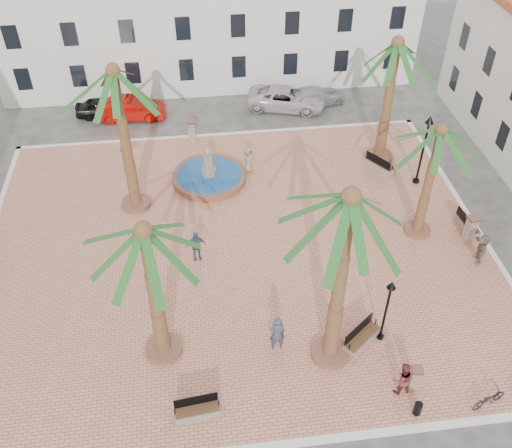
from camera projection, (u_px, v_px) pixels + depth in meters
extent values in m
plane|color=#56544F|center=(237.00, 249.00, 29.74)|extent=(120.00, 120.00, 0.00)
cube|color=tan|center=(237.00, 248.00, 29.69)|extent=(26.00, 22.00, 0.15)
cube|color=silver|center=(220.00, 135.00, 37.92)|extent=(26.30, 0.30, 0.16)
cube|color=silver|center=(267.00, 447.00, 21.46)|extent=(26.30, 0.30, 0.16)
cube|color=silver|center=(475.00, 227.00, 30.93)|extent=(0.30, 22.30, 0.16)
cube|color=silver|center=(208.00, 18.00, 41.74)|extent=(30.00, 7.00, 9.00)
cube|color=black|center=(23.00, 79.00, 39.39)|extent=(1.00, 0.12, 1.60)
cube|color=black|center=(79.00, 76.00, 39.75)|extent=(1.00, 0.12, 1.60)
cube|color=black|center=(133.00, 73.00, 40.11)|extent=(1.00, 0.12, 1.60)
cube|color=black|center=(186.00, 70.00, 40.47)|extent=(1.00, 0.12, 1.60)
cube|color=black|center=(239.00, 67.00, 40.83)|extent=(1.00, 0.12, 1.60)
cube|color=black|center=(290.00, 64.00, 41.19)|extent=(1.00, 0.12, 1.60)
cube|color=black|center=(341.00, 61.00, 41.55)|extent=(1.00, 0.12, 1.60)
cube|color=black|center=(391.00, 58.00, 41.91)|extent=(1.00, 0.12, 1.60)
cube|color=black|center=(11.00, 37.00, 37.42)|extent=(1.00, 0.12, 1.60)
cube|color=black|center=(69.00, 34.00, 37.78)|extent=(1.00, 0.12, 1.60)
cube|color=black|center=(127.00, 31.00, 38.14)|extent=(1.00, 0.12, 1.60)
cube|color=black|center=(183.00, 28.00, 38.50)|extent=(1.00, 0.12, 1.60)
cube|color=black|center=(238.00, 26.00, 38.86)|extent=(1.00, 0.12, 1.60)
cube|color=black|center=(292.00, 23.00, 39.22)|extent=(1.00, 0.12, 1.60)
cube|color=black|center=(345.00, 20.00, 39.58)|extent=(1.00, 0.12, 1.60)
cube|color=black|center=(397.00, 18.00, 39.94)|extent=(1.00, 0.12, 1.60)
cube|color=black|center=(503.00, 136.00, 33.90)|extent=(0.12, 1.00, 1.60)
cube|color=black|center=(477.00, 105.00, 36.67)|extent=(0.12, 1.00, 1.60)
cube|color=black|center=(455.00, 79.00, 39.45)|extent=(0.12, 1.00, 1.60)
cube|color=black|center=(490.00, 61.00, 34.70)|extent=(0.12, 1.00, 1.60)
cube|color=black|center=(465.00, 37.00, 37.48)|extent=(0.12, 1.00, 1.60)
cylinder|color=brown|center=(209.00, 177.00, 33.88)|extent=(4.38, 4.38, 0.42)
cylinder|color=#194C8C|center=(209.00, 175.00, 33.76)|extent=(3.86, 3.86, 0.06)
cylinder|color=gray|center=(209.00, 174.00, 33.74)|extent=(0.94, 0.94, 0.83)
cylinder|color=gray|center=(208.00, 163.00, 33.19)|extent=(0.63, 0.63, 1.25)
sphere|color=gray|center=(207.00, 151.00, 32.68)|extent=(0.46, 0.46, 0.46)
cylinder|color=brown|center=(136.00, 203.00, 32.16)|extent=(1.64, 1.64, 0.25)
cylinder|color=brown|center=(125.00, 142.00, 29.47)|extent=(0.53, 0.53, 7.94)
sphere|color=brown|center=(113.00, 70.00, 26.86)|extent=(0.72, 0.72, 0.72)
cylinder|color=brown|center=(164.00, 349.00, 24.62)|extent=(1.61, 1.61, 0.24)
cylinder|color=brown|center=(154.00, 294.00, 22.33)|extent=(0.52, 0.52, 6.73)
sphere|color=brown|center=(143.00, 230.00, 20.12)|extent=(0.70, 0.70, 0.70)
cylinder|color=brown|center=(330.00, 352.00, 24.47)|extent=(1.65, 1.65, 0.25)
cylinder|color=brown|center=(339.00, 283.00, 21.62)|extent=(0.54, 0.54, 8.42)
sphere|color=brown|center=(352.00, 196.00, 18.86)|extent=(0.72, 0.72, 0.72)
cylinder|color=brown|center=(417.00, 229.00, 30.50)|extent=(1.42, 1.42, 0.21)
cylinder|color=brown|center=(429.00, 182.00, 28.42)|extent=(0.46, 0.46, 6.11)
sphere|color=brown|center=(442.00, 129.00, 26.42)|extent=(0.62, 0.62, 0.62)
cylinder|color=brown|center=(379.00, 156.00, 35.69)|extent=(1.67, 1.67, 0.25)
cylinder|color=brown|center=(388.00, 102.00, 33.21)|extent=(0.54, 0.54, 7.30)
sphere|color=brown|center=(398.00, 42.00, 30.82)|extent=(0.73, 0.73, 0.73)
cube|color=gray|center=(198.00, 412.00, 22.23)|extent=(1.87, 0.74, 0.40)
cube|color=#56351E|center=(197.00, 409.00, 22.08)|extent=(1.76, 0.68, 0.06)
cube|color=black|center=(196.00, 400.00, 22.06)|extent=(1.72, 0.23, 0.51)
cylinder|color=black|center=(175.00, 412.00, 21.85)|extent=(0.05, 0.05, 0.30)
cylinder|color=black|center=(219.00, 403.00, 22.15)|extent=(0.05, 0.05, 0.30)
cube|color=gray|center=(362.00, 340.00, 24.84)|extent=(1.95, 1.71, 0.44)
cube|color=#56351E|center=(362.00, 336.00, 24.67)|extent=(1.83, 1.60, 0.07)
cube|color=black|center=(359.00, 329.00, 24.61)|extent=(1.52, 1.21, 0.56)
cylinder|color=black|center=(349.00, 347.00, 24.08)|extent=(0.05, 0.05, 0.33)
cylinder|color=black|center=(376.00, 322.00, 25.09)|extent=(0.05, 0.05, 0.33)
cube|color=gray|center=(467.00, 226.00, 30.56)|extent=(0.72, 1.89, 0.41)
cube|color=#56351E|center=(468.00, 223.00, 30.40)|extent=(0.66, 1.78, 0.06)
cube|color=black|center=(465.00, 219.00, 30.18)|extent=(0.20, 1.74, 0.51)
cylinder|color=black|center=(477.00, 232.00, 29.68)|extent=(0.05, 0.05, 0.31)
cylinder|color=black|center=(461.00, 211.00, 30.96)|extent=(0.05, 0.05, 0.31)
cube|color=gray|center=(380.00, 167.00, 34.69)|extent=(1.56, 1.92, 0.43)
cube|color=#56351E|center=(380.00, 163.00, 34.53)|extent=(1.46, 1.80, 0.06)
cube|color=black|center=(378.00, 161.00, 34.22)|extent=(1.06, 1.53, 0.53)
cylinder|color=black|center=(392.00, 168.00, 33.93)|extent=(0.05, 0.05, 0.32)
cylinder|color=black|center=(369.00, 155.00, 34.96)|extent=(0.05, 0.05, 0.32)
cylinder|color=black|center=(380.00, 336.00, 25.18)|extent=(0.32, 0.32, 0.14)
cylinder|color=black|center=(386.00, 313.00, 24.12)|extent=(0.11, 0.11, 3.18)
cone|color=black|center=(392.00, 285.00, 22.99)|extent=(0.39, 0.39, 0.35)
sphere|color=beige|center=(391.00, 287.00, 23.08)|extent=(0.21, 0.21, 0.21)
cylinder|color=black|center=(416.00, 181.00, 33.81)|extent=(0.40, 0.40, 0.18)
cylinder|color=black|center=(422.00, 152.00, 32.49)|extent=(0.13, 0.13, 3.97)
cone|color=black|center=(430.00, 120.00, 31.08)|extent=(0.49, 0.49, 0.44)
sphere|color=beige|center=(429.00, 122.00, 31.19)|extent=(0.26, 0.26, 0.26)
cube|color=gray|center=(414.00, 379.00, 22.92)|extent=(0.43, 0.43, 1.19)
cube|color=brown|center=(417.00, 370.00, 22.51)|extent=(0.54, 0.54, 0.09)
cube|color=gray|center=(192.00, 132.00, 36.79)|extent=(0.45, 0.45, 1.39)
cube|color=brown|center=(191.00, 122.00, 36.30)|extent=(0.56, 0.56, 0.11)
cube|color=gray|center=(470.00, 230.00, 29.55)|extent=(0.51, 0.51, 1.44)
cube|color=brown|center=(474.00, 218.00, 29.04)|extent=(0.64, 0.64, 0.11)
cylinder|color=black|center=(418.00, 409.00, 22.24)|extent=(0.32, 0.32, 0.62)
imported|color=#363E55|center=(277.00, 333.00, 24.20)|extent=(0.74, 0.52, 1.93)
imported|color=black|center=(489.00, 399.00, 22.45)|extent=(1.65, 0.98, 0.82)
imported|color=maroon|center=(402.00, 379.00, 22.63)|extent=(0.90, 0.73, 1.72)
imported|color=#927A61|center=(249.00, 160.00, 34.12)|extent=(0.97, 0.84, 1.68)
imported|color=#354C63|center=(196.00, 246.00, 28.43)|extent=(1.06, 0.58, 1.72)
imported|color=#434347|center=(126.00, 158.00, 34.21)|extent=(0.71, 1.15, 1.72)
imported|color=#71625A|center=(481.00, 248.00, 28.32)|extent=(0.91, 1.65, 1.70)
imported|color=black|center=(103.00, 107.00, 39.61)|extent=(3.77, 1.64, 1.27)
imported|color=#9B0801|center=(131.00, 109.00, 39.17)|extent=(4.68, 1.81, 1.52)
imported|color=#B1AFB9|center=(316.00, 96.00, 40.76)|extent=(4.62, 2.61, 1.26)
imported|color=beige|center=(287.00, 98.00, 40.28)|extent=(5.94, 3.93, 1.52)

